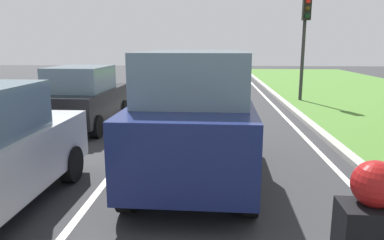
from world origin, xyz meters
The scene contains 7 objects.
ground_plane centered at (0.00, 14.00, 0.00)m, with size 60.00×60.00×0.00m, color #2D2D30.
lane_line_center centered at (-0.70, 14.00, 0.00)m, with size 0.12×32.00×0.01m, color silver.
lane_line_right_edge centered at (3.60, 14.00, 0.00)m, with size 0.12×32.00×0.01m, color silver.
curb_right centered at (4.10, 14.00, 0.06)m, with size 0.24×48.00×0.12m, color #9E9B93.
car_suv_ahead centered at (0.88, 9.30, 1.17)m, with size 2.07×4.55×2.28m.
car_hatchback_far centered at (-2.55, 13.16, 0.88)m, with size 1.81×3.74×1.78m.
traffic_light_near_right centered at (4.91, 18.37, 3.03)m, with size 0.32×0.50×4.42m.
Camera 1 is at (1.18, 2.97, 2.40)m, focal length 33.81 mm.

